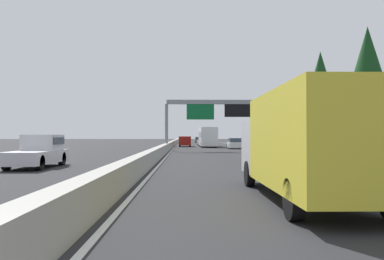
# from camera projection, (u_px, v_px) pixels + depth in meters

# --- Properties ---
(ground_plane) EXTENTS (320.00, 320.00, 0.00)m
(ground_plane) POSITION_uv_depth(u_px,v_px,m) (173.00, 147.00, 61.94)
(ground_plane) COLOR #262628
(median_barrier) EXTENTS (180.00, 0.56, 0.90)m
(median_barrier) POSITION_uv_depth(u_px,v_px,m) (174.00, 142.00, 81.94)
(median_barrier) COLOR #9E9B93
(median_barrier) RESTS_ON ground
(shoulder_stripe_right) EXTENTS (160.00, 0.16, 0.01)m
(shoulder_stripe_right) POSITION_uv_depth(u_px,v_px,m) (238.00, 146.00, 72.15)
(shoulder_stripe_right) COLOR silver
(shoulder_stripe_right) RESTS_ON ground
(shoulder_stripe_median) EXTENTS (160.00, 0.16, 0.01)m
(shoulder_stripe_median) POSITION_uv_depth(u_px,v_px,m) (176.00, 146.00, 71.94)
(shoulder_stripe_median) COLOR silver
(shoulder_stripe_median) RESTS_ON ground
(sign_gantry_overhead) EXTENTS (0.50, 12.68, 5.99)m
(sign_gantry_overhead) POSITION_uv_depth(u_px,v_px,m) (221.00, 110.00, 46.63)
(sign_gantry_overhead) COLOR gray
(sign_gantry_overhead) RESTS_ON ground
(box_truck_far_center) EXTENTS (8.50, 2.40, 2.95)m
(box_truck_far_center) POSITION_uv_depth(u_px,v_px,m) (305.00, 143.00, 11.14)
(box_truck_far_center) COLOR gold
(box_truck_far_center) RESTS_ON ground
(pickup_distant_b) EXTENTS (5.60, 2.00, 1.86)m
(pickup_distant_b) POSITION_uv_depth(u_px,v_px,m) (293.00, 149.00, 26.55)
(pickup_distant_b) COLOR slate
(pickup_distant_b) RESTS_ON ground
(minivan_mid_right) EXTENTS (5.00, 1.95, 1.69)m
(minivan_mid_right) POSITION_uv_depth(u_px,v_px,m) (185.00, 141.00, 66.08)
(minivan_mid_right) COLOR maroon
(minivan_mid_right) RESTS_ON ground
(sedan_near_right) EXTENTS (4.40, 1.80, 1.47)m
(sedan_near_right) POSITION_uv_depth(u_px,v_px,m) (198.00, 140.00, 105.27)
(sedan_near_right) COLOR slate
(sedan_near_right) RESTS_ON ground
(sedan_far_left) EXTENTS (4.40, 1.80, 1.47)m
(sedan_far_left) POSITION_uv_depth(u_px,v_px,m) (234.00, 144.00, 55.59)
(sedan_far_left) COLOR white
(sedan_far_left) RESTS_ON ground
(sedan_near_center) EXTENTS (4.40, 1.80, 1.47)m
(sedan_near_center) POSITION_uv_depth(u_px,v_px,m) (202.00, 141.00, 77.15)
(sedan_near_center) COLOR silver
(sedan_near_center) RESTS_ON ground
(bus_distant_a) EXTENTS (11.50, 2.55, 3.10)m
(bus_distant_a) POSITION_uv_depth(u_px,v_px,m) (208.00, 136.00, 65.10)
(bus_distant_a) COLOR white
(bus_distant_a) RESTS_ON ground
(box_truck_mid_center) EXTENTS (8.50, 2.40, 2.95)m
(box_truck_mid_center) POSITION_uv_depth(u_px,v_px,m) (210.00, 136.00, 117.26)
(box_truck_mid_center) COLOR gold
(box_truck_mid_center) RESTS_ON ground
(oncoming_near) EXTENTS (5.60, 2.00, 1.86)m
(oncoming_near) POSITION_uv_depth(u_px,v_px,m) (39.00, 151.00, 22.87)
(oncoming_near) COLOR silver
(oncoming_near) RESTS_ON ground
(conifer_right_near) EXTENTS (5.88, 5.88, 13.37)m
(conifer_right_near) POSITION_uv_depth(u_px,v_px,m) (368.00, 76.00, 42.05)
(conifer_right_near) COLOR #4C3823
(conifer_right_near) RESTS_ON ground
(conifer_right_mid) EXTENTS (6.35, 6.35, 14.43)m
(conifer_right_mid) POSITION_uv_depth(u_px,v_px,m) (320.00, 89.00, 59.64)
(conifer_right_mid) COLOR #4C3823
(conifer_right_mid) RESTS_ON ground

